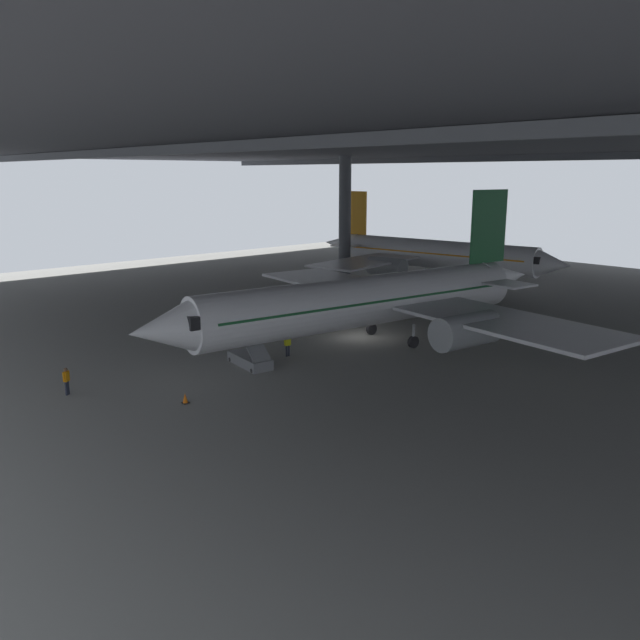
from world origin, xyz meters
TOP-DOWN VIEW (x-y plane):
  - ground_plane at (0.00, 0.00)m, footprint 110.00×110.00m
  - hangar_structure at (-0.05, 13.74)m, footprint 121.00×99.00m
  - airplane_main at (2.01, -1.07)m, footprint 35.42×36.41m
  - boarding_stairs at (0.06, -10.99)m, footprint 4.34×2.00m
  - crew_worker_near_nose at (-2.34, -22.43)m, footprint 0.38×0.47m
  - crew_worker_by_stairs at (0.12, -7.68)m, footprint 0.28×0.54m
  - airplane_distant at (-13.63, 25.98)m, footprint 32.97×32.12m
  - traffic_cone_orange at (3.55, -18.03)m, footprint 0.36×0.36m

SIDE VIEW (x-z plane):
  - ground_plane at x=0.00m, z-range 0.00..0.00m
  - traffic_cone_orange at x=3.55m, z-range -0.01..0.59m
  - boarding_stairs at x=0.06m, z-range -1.59..3.05m
  - crew_worker_by_stairs at x=0.12m, z-range 0.10..1.67m
  - crew_worker_near_nose at x=-2.34m, z-range 0.12..1.78m
  - airplane_distant at x=-13.63m, z-range -1.97..8.51m
  - airplane_main at x=2.01m, z-range -2.26..9.14m
  - hangar_structure at x=-0.05m, z-range 7.37..23.36m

